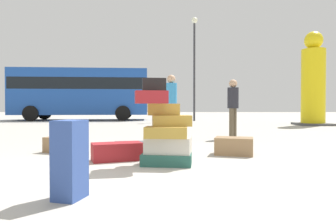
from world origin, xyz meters
The scene contains 12 objects.
ground_plane centered at (0.00, 0.00, 0.00)m, with size 80.00×80.00×0.00m, color #ADA89E.
suitcase_tower centered at (0.29, 0.54, 0.50)m, with size 0.86×0.66×1.31m.
suitcase_maroon_upright_blue centered at (-0.50, 0.91, 0.14)m, with size 0.80×0.38×0.29m, color maroon.
suitcase_brown_behind_tower centered at (1.51, 1.50, 0.16)m, with size 0.67×0.44×0.31m, color olive.
suitcase_charcoal_foreground_near centered at (-0.35, 1.53, 0.11)m, with size 0.60×0.36×0.23m, color #4C4C51.
suitcase_navy_foreground_far centered at (-0.59, -1.16, 0.37)m, with size 0.23×0.30×0.75m, color #334F99.
suitcase_brown_left_side centered at (-1.66, 1.78, 0.14)m, with size 0.70×0.41×0.29m, color olive.
person_bearded_onlooker centered at (2.06, 4.30, 0.96)m, with size 0.30×0.30×1.60m.
person_tourist_with_camera centered at (0.38, 4.04, 1.02)m, with size 0.30×0.34×1.70m.
yellow_dummy_statue centered at (6.90, 10.12, 1.91)m, with size 1.46×1.46×4.29m.
parked_bus centered at (-5.27, 15.23, 1.83)m, with size 8.40×3.28×3.15m.
lamp_post centered at (1.73, 14.02, 3.97)m, with size 0.36×0.36×6.08m.
Camera 1 is at (0.38, -4.05, 0.88)m, focal length 32.85 mm.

